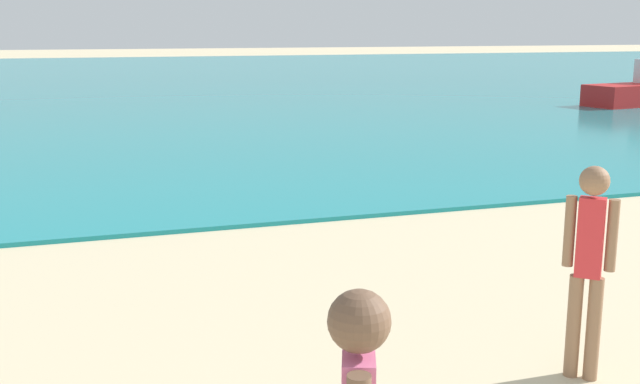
{
  "coord_description": "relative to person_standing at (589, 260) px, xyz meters",
  "views": [
    {
      "loc": [
        -2.05,
        1.47,
        2.55
      ],
      "look_at": [
        0.44,
        9.0,
        0.85
      ],
      "focal_mm": 43.2,
      "sensor_mm": 36.0,
      "label": 1
    }
  ],
  "objects": [
    {
      "name": "person_standing",
      "position": [
        0.0,
        0.0,
        0.0
      ],
      "size": [
        0.29,
        0.28,
        1.6
      ],
      "rotation": [
        0.0,
        0.0,
        2.38
      ],
      "color": "#936B4C",
      "rests_on": "ground"
    },
    {
      "name": "water",
      "position": [
        -1.45,
        35.03,
        -0.88
      ],
      "size": [
        160.0,
        60.0,
        0.06
      ],
      "primitive_type": "cube",
      "color": "teal",
      "rests_on": "ground"
    }
  ]
}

